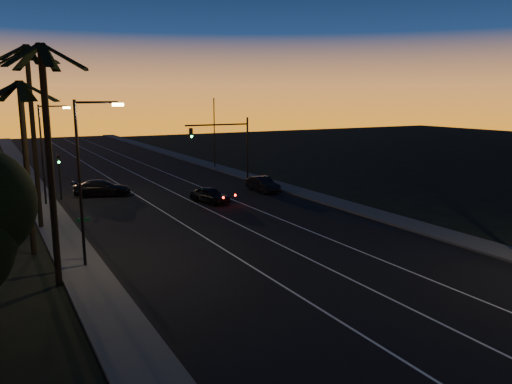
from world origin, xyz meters
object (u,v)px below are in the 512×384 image
signal_mast (227,139)px  lead_car (210,195)px  right_car (263,184)px  cross_car (102,188)px

signal_mast → lead_car: 10.35m
right_car → cross_car: size_ratio=0.79×
signal_mast → lead_car: size_ratio=1.47×
right_car → lead_car: bearing=-160.2°
signal_mast → right_car: (1.21, -5.40, -4.05)m
cross_car → signal_mast: bearing=0.6°
right_car → cross_car: cross_car is taller
lead_car → right_car: right_car is taller
lead_car → cross_car: (-7.56, 7.66, 0.06)m
right_car → cross_car: 15.16m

